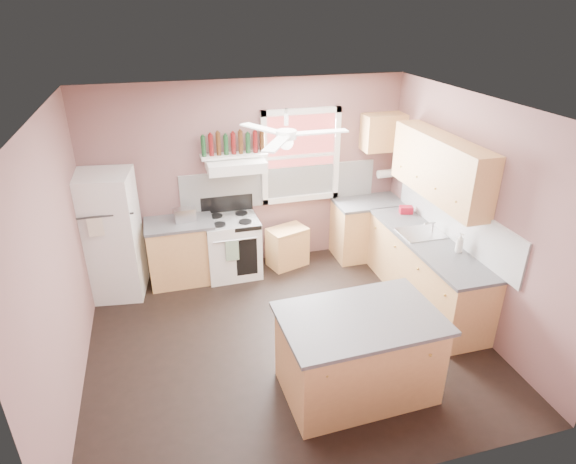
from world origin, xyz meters
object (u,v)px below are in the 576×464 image
object	(u,v)px
stove	(232,247)
cart	(287,248)
island	(358,355)
toaster	(185,215)
refrigerator	(110,236)

from	to	relation	value
stove	cart	size ratio (longest dim) A/B	1.55
island	stove	bearing A→B (deg)	105.09
toaster	cart	size ratio (longest dim) A/B	0.51
refrigerator	toaster	xyz separation A→B (m)	(0.98, 0.10, 0.14)
refrigerator	stove	distance (m)	1.66
refrigerator	cart	bearing A→B (deg)	9.87
toaster	island	world-z (taller)	toaster
stove	island	xyz separation A→B (m)	(0.82, -2.65, 0.00)
toaster	stove	distance (m)	0.83
toaster	stove	bearing A→B (deg)	-8.57
stove	toaster	bearing A→B (deg)	176.07
toaster	island	distance (m)	3.10
refrigerator	stove	bearing A→B (deg)	10.19
stove	island	world-z (taller)	same
refrigerator	island	bearing A→B (deg)	-39.24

